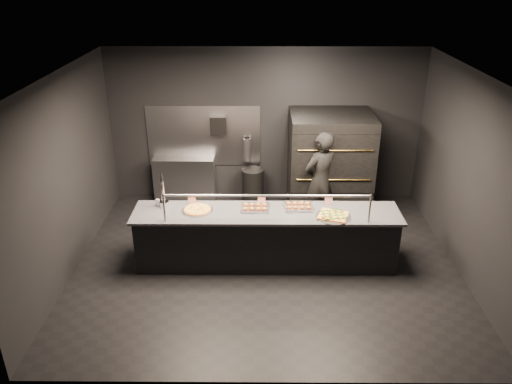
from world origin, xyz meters
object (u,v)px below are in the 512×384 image
at_px(round_pizza, 197,210).
at_px(worker, 320,181).
at_px(beer_tap, 163,197).
at_px(service_counter, 266,238).
at_px(slider_tray_b, 298,206).
at_px(pizza_oven, 329,163).
at_px(square_pizza, 333,216).
at_px(fire_extinguisher, 247,149).
at_px(prep_shelf, 185,179).
at_px(towel_dispenser, 218,125).
at_px(trash_bin, 253,187).
at_px(slider_tray_a, 255,207).

bearing_deg(round_pizza, worker, 30.75).
bearing_deg(beer_tap, service_counter, -6.41).
bearing_deg(slider_tray_b, service_counter, -163.24).
bearing_deg(pizza_oven, square_pizza, -95.59).
bearing_deg(slider_tray_b, fire_extinguisher, 110.69).
bearing_deg(prep_shelf, pizza_oven, -8.54).
height_order(towel_dispenser, square_pizza, towel_dispenser).
bearing_deg(trash_bin, slider_tray_b, -69.92).
distance_m(service_counter, round_pizza, 1.16).
xyz_separation_m(fire_extinguisher, square_pizza, (1.35, -2.55, -0.12)).
height_order(round_pizza, trash_bin, round_pizza).
bearing_deg(trash_bin, prep_shelf, 173.67).
bearing_deg(service_counter, beer_tap, 173.59).
xyz_separation_m(service_counter, slider_tray_b, (0.50, 0.15, 0.48)).
relative_size(beer_tap, square_pizza, 1.11).
relative_size(prep_shelf, worker, 0.67).
distance_m(round_pizza, worker, 2.35).
relative_size(slider_tray_b, worker, 0.28).
distance_m(service_counter, prep_shelf, 2.82).
relative_size(pizza_oven, prep_shelf, 1.59).
distance_m(beer_tap, worker, 2.77).
bearing_deg(slider_tray_b, worker, 67.30).
relative_size(fire_extinguisher, square_pizza, 0.95).
relative_size(service_counter, pizza_oven, 2.15).
relative_size(beer_tap, worker, 0.33).
bearing_deg(slider_tray_a, slider_tray_b, 4.20).
bearing_deg(slider_tray_b, slider_tray_a, -175.80).
height_order(service_counter, trash_bin, service_counter).
xyz_separation_m(beer_tap, slider_tray_a, (1.42, -0.08, -0.14)).
bearing_deg(pizza_oven, slider_tray_a, -127.40).
xyz_separation_m(prep_shelf, slider_tray_b, (2.10, -2.17, 0.50)).
distance_m(beer_tap, round_pizza, 0.58).
relative_size(square_pizza, worker, 0.30).
relative_size(towel_dispenser, round_pizza, 0.73).
distance_m(pizza_oven, beer_tap, 3.29).
bearing_deg(beer_tap, round_pizza, -14.48).
height_order(beer_tap, slider_tray_a, beer_tap).
height_order(pizza_oven, towel_dispenser, pizza_oven).
height_order(slider_tray_a, trash_bin, slider_tray_a).
xyz_separation_m(pizza_oven, prep_shelf, (-2.80, 0.42, -0.52)).
height_order(towel_dispenser, slider_tray_b, towel_dispenser).
bearing_deg(towel_dispenser, slider_tray_a, -72.45).
xyz_separation_m(service_counter, pizza_oven, (1.20, 1.90, 0.50)).
xyz_separation_m(fire_extinguisher, trash_bin, (0.11, -0.23, -0.70)).
relative_size(pizza_oven, slider_tray_a, 4.14).
height_order(round_pizza, slider_tray_a, slider_tray_a).
relative_size(round_pizza, trash_bin, 0.67).
bearing_deg(slider_tray_b, towel_dispenser, 122.00).
bearing_deg(worker, towel_dispenser, -62.32).
bearing_deg(pizza_oven, towel_dispenser, 166.86).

